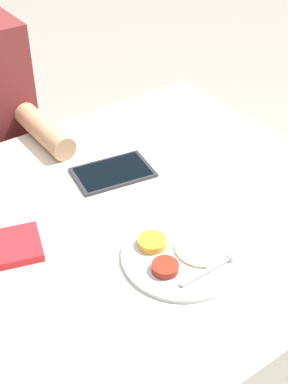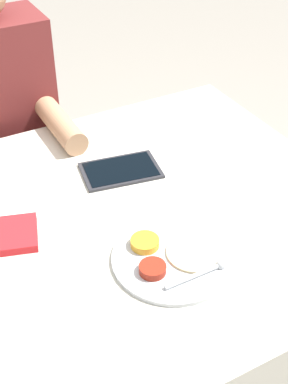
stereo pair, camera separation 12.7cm
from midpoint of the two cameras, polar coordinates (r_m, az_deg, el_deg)
dining_table at (r=1.54m, az=-4.73°, el=-13.38°), size 1.19×0.98×0.73m
thali_tray at (r=1.18m, az=0.92°, el=-6.84°), size 0.27×0.27×0.03m
tablet_device at (r=1.43m, az=-5.87°, el=2.01°), size 0.23×0.17×0.01m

